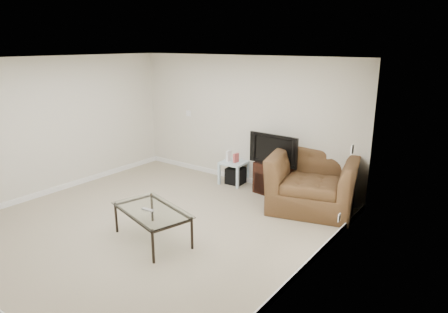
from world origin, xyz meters
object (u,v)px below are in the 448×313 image
Objects in this scene: television at (276,149)px; side_table at (234,172)px; subwoofer at (236,176)px; recliner at (314,173)px; tv_stand at (276,178)px; coffee_table at (152,225)px.

television is 1.15m from side_table.
television reaches higher than subwoofer.
television is 0.90m from recliner.
side_table is at bearing -179.88° from television.
recliner is at bearing -8.57° from tv_stand.
television reaches higher than side_table.
tv_stand is 1.50× the size of side_table.
subwoofer is at bearing 98.91° from coffee_table.
side_table is 1.46× the size of subwoofer.
television is at bearing -90.00° from tv_stand.
tv_stand is 0.93m from recliner.
television is (-0.00, -0.03, 0.58)m from tv_stand.
coffee_table is (0.45, -2.65, 0.01)m from side_table.
recliner reaches higher than side_table.
recliner is (0.84, -0.20, -0.25)m from television.
coffee_table is (-0.50, -2.62, -0.64)m from television.
tv_stand is 0.58m from television.
subwoofer is (-0.92, 0.05, -0.71)m from television.
subwoofer is at bearing 156.54° from recliner.
recliner is (1.76, -0.25, 0.47)m from subwoofer.
coffee_table reaches higher than side_table.
television is 0.63× the size of recliner.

